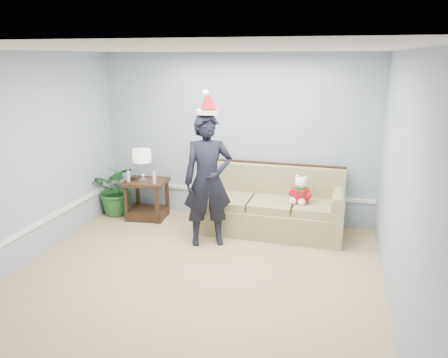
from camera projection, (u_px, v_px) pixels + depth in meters
name	position (u px, v px, depth m)	size (l,w,h in m)	color
room_shell	(184.00, 178.00, 4.75)	(4.54, 5.04, 2.74)	tan
wainscot_trim	(137.00, 211.00, 6.38)	(4.49, 4.99, 0.06)	white
sofa	(273.00, 208.00, 6.76)	(2.15, 0.96, 1.00)	#5C6730
side_table	(147.00, 203.00, 7.31)	(0.73, 0.63, 0.65)	#372314
table_lamp	(142.00, 157.00, 7.05)	(0.30, 0.30, 0.53)	silver
candle_pair	(141.00, 177.00, 7.05)	(0.51, 0.05, 0.20)	silver
houseplant	(118.00, 189.00, 7.44)	(0.80, 0.70, 0.89)	#1F5F24
man	(208.00, 181.00, 6.12)	(0.69, 0.45, 1.89)	black
santa_hat	(208.00, 103.00, 5.85)	(0.40, 0.42, 0.34)	white
teddy_bear	(300.00, 193.00, 6.45)	(0.32, 0.33, 0.43)	white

